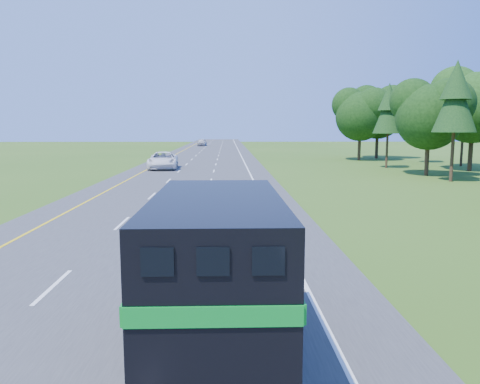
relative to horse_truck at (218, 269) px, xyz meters
The scene contains 5 objects.
road 43.29m from the horse_truck, 94.03° to the left, with size 15.00×260.00×0.04m, color #38383A.
lane_markings 43.29m from the horse_truck, 94.03° to the left, with size 11.15×260.00×0.01m.
horse_truck is the anchor object (origin of this frame).
white_suv 43.52m from the horse_truck, 99.15° to the left, with size 3.12×6.76×1.88m, color white.
far_car 108.05m from the horse_truck, 93.21° to the left, with size 2.09×5.19×1.77m, color #B4B4BB.
Camera 1 is at (3.23, -2.18, 4.61)m, focal length 35.00 mm.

